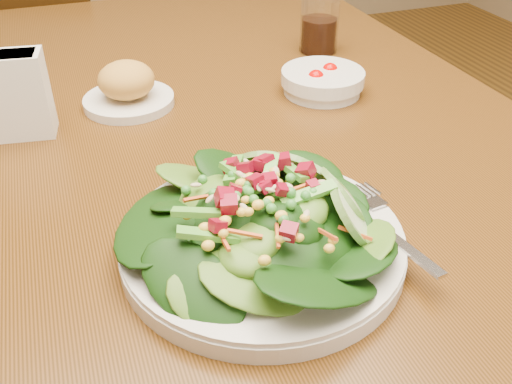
% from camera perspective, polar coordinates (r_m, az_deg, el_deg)
% --- Properties ---
extents(dining_table, '(0.90, 1.40, 0.75)m').
position_cam_1_polar(dining_table, '(0.93, -2.56, 1.75)').
color(dining_table, '#5B3413').
rests_on(dining_table, ground_plane).
extents(chair_far, '(0.49, 0.49, 0.81)m').
position_cam_1_polar(chair_far, '(1.82, -19.02, 9.25)').
color(chair_far, black).
rests_on(chair_far, ground_plane).
extents(salad_plate, '(0.30, 0.30, 0.09)m').
position_cam_1_polar(salad_plate, '(0.60, 1.59, -3.39)').
color(salad_plate, silver).
rests_on(salad_plate, dining_table).
extents(bread_plate, '(0.14, 0.14, 0.07)m').
position_cam_1_polar(bread_plate, '(0.93, -12.75, 10.11)').
color(bread_plate, silver).
rests_on(bread_plate, dining_table).
extents(tomato_bowl, '(0.14, 0.14, 0.04)m').
position_cam_1_polar(tomato_bowl, '(0.96, 6.66, 10.94)').
color(tomato_bowl, silver).
rests_on(tomato_bowl, dining_table).
extents(drinking_glass, '(0.07, 0.07, 0.13)m').
position_cam_1_polar(drinking_glass, '(1.12, 6.36, 16.43)').
color(drinking_glass, silver).
rests_on(drinking_glass, dining_table).
extents(napkin_holder, '(0.10, 0.06, 0.12)m').
position_cam_1_polar(napkin_holder, '(0.87, -23.09, 9.07)').
color(napkin_holder, white).
rests_on(napkin_holder, dining_table).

